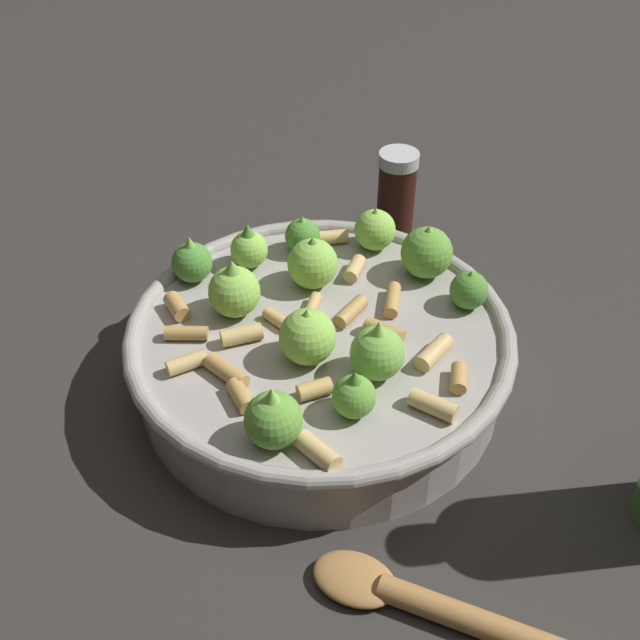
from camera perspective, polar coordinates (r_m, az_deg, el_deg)
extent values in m
plane|color=#2D2B28|center=(0.59, 0.00, -4.55)|extent=(2.40, 2.40, 0.00)
cylinder|color=#9E9993|center=(0.58, 0.00, -2.72)|extent=(0.27, 0.27, 0.05)
torus|color=#9E9993|center=(0.56, 0.00, -0.78)|extent=(0.29, 0.29, 0.01)
sphere|color=#8CC64C|center=(0.57, -6.42, 2.12)|extent=(0.04, 0.04, 0.04)
cone|color=#75B247|center=(0.55, -6.57, 3.74)|extent=(0.02, 0.02, 0.02)
sphere|color=#4C8933|center=(0.63, -1.31, 6.29)|extent=(0.03, 0.03, 0.03)
cone|color=#75B247|center=(0.62, -1.33, 7.36)|extent=(0.01, 0.01, 0.01)
sphere|color=#8CC64C|center=(0.52, -0.94, -1.25)|extent=(0.04, 0.04, 0.04)
cone|color=#8CC64C|center=(0.51, -0.96, 0.27)|extent=(0.02, 0.02, 0.01)
sphere|color=#4C8933|center=(0.58, 11.06, 2.20)|extent=(0.03, 0.03, 0.03)
cone|color=#609E38|center=(0.57, 11.22, 3.24)|extent=(0.01, 0.01, 0.01)
sphere|color=#8CC64C|center=(0.59, -0.56, 4.23)|extent=(0.04, 0.04, 0.04)
cone|color=#4C8933|center=(0.58, -0.57, 5.65)|extent=(0.02, 0.02, 0.01)
sphere|color=#609E38|center=(0.49, 2.55, -5.73)|extent=(0.03, 0.03, 0.03)
cone|color=#4C8933|center=(0.48, 2.61, -4.45)|extent=(0.01, 0.01, 0.01)
sphere|color=#4C8933|center=(0.61, -9.53, 4.27)|extent=(0.03, 0.03, 0.03)
cone|color=#75B247|center=(0.60, -9.71, 5.58)|extent=(0.01, 0.01, 0.01)
sphere|color=#609E38|center=(0.47, -3.51, -7.46)|extent=(0.04, 0.04, 0.04)
cone|color=#8CC64C|center=(0.46, -3.60, -5.85)|extent=(0.02, 0.02, 0.02)
sphere|color=#609E38|center=(0.61, 7.96, 5.00)|extent=(0.04, 0.04, 0.04)
cone|color=#75B247|center=(0.60, 8.12, 6.46)|extent=(0.02, 0.02, 0.01)
sphere|color=#8CC64C|center=(0.62, -5.31, 5.27)|extent=(0.03, 0.03, 0.03)
cone|color=#4C8933|center=(0.61, -5.41, 6.53)|extent=(0.02, 0.02, 0.01)
sphere|color=#8CC64C|center=(0.63, 4.12, 6.73)|extent=(0.03, 0.03, 0.03)
cone|color=#8CC64C|center=(0.63, 4.19, 7.93)|extent=(0.01, 0.01, 0.01)
sphere|color=#75B247|center=(0.51, 4.30, -2.48)|extent=(0.04, 0.04, 0.04)
cone|color=#8CC64C|center=(0.50, 4.41, -0.85)|extent=(0.02, 0.02, 0.02)
cylinder|color=tan|center=(0.57, 2.33, 0.64)|extent=(0.03, 0.03, 0.01)
cylinder|color=tan|center=(0.52, 10.31, -4.28)|extent=(0.02, 0.01, 0.01)
cylinder|color=tan|center=(0.56, -9.95, -0.97)|extent=(0.01, 0.03, 0.01)
cylinder|color=tan|center=(0.54, 8.49, -2.41)|extent=(0.03, 0.03, 0.01)
cylinder|color=tan|center=(0.51, -5.94, -5.65)|extent=(0.03, 0.02, 0.01)
cylinder|color=tan|center=(0.53, -9.91, -3.15)|extent=(0.02, 0.03, 0.01)
cylinder|color=tan|center=(0.50, 8.44, -6.32)|extent=(0.03, 0.03, 0.01)
cylinder|color=tan|center=(0.55, 4.81, -0.84)|extent=(0.03, 0.03, 0.01)
cylinder|color=tan|center=(0.57, -0.63, 0.91)|extent=(0.03, 0.01, 0.01)
cylinder|color=tan|center=(0.52, -7.00, -3.85)|extent=(0.03, 0.03, 0.01)
cylinder|color=tan|center=(0.55, -5.88, -1.11)|extent=(0.02, 0.03, 0.01)
cylinder|color=tan|center=(0.58, 5.42, 1.50)|extent=(0.03, 0.01, 0.01)
cylinder|color=tan|center=(0.58, -10.62, 0.99)|extent=(0.03, 0.02, 0.01)
cylinder|color=tan|center=(0.47, -0.15, -9.82)|extent=(0.03, 0.03, 0.01)
cylinder|color=tan|center=(0.64, 1.02, 6.22)|extent=(0.02, 0.03, 0.01)
cylinder|color=tan|center=(0.56, -3.21, 0.05)|extent=(0.02, 0.02, 0.01)
cylinder|color=tan|center=(0.61, 2.60, 3.83)|extent=(0.03, 0.02, 0.01)
cylinder|color=tan|center=(0.51, -0.57, -5.18)|extent=(0.02, 0.03, 0.01)
cylinder|color=#33140F|center=(0.73, 5.69, 8.86)|extent=(0.04, 0.04, 0.08)
cylinder|color=silver|center=(0.71, 5.92, 11.86)|extent=(0.04, 0.04, 0.01)
cylinder|color=#9E703D|center=(0.48, 14.81, -22.02)|extent=(0.07, 0.16, 0.02)
ellipsoid|color=#9E703D|center=(0.48, 2.60, -18.74)|extent=(0.05, 0.06, 0.01)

